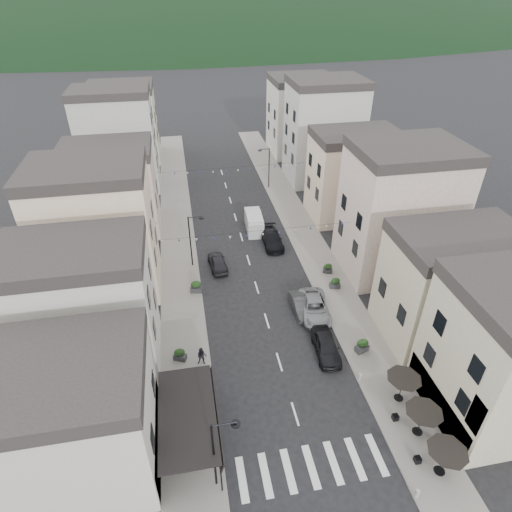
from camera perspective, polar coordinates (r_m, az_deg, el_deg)
The scene contains 28 objects.
ground at distance 29.98m, azimuth 8.61°, elevation -29.28°, with size 700.00×700.00×0.00m, color black.
sidewalk_left at distance 51.71m, azimuth -10.39°, elevation 2.36°, with size 4.00×76.00×0.12m, color slate.
sidewalk_right at distance 53.50m, azimuth 5.84°, elevation 3.92°, with size 4.00×76.00×0.12m, color slate.
hill_backdrop at distance 313.57m, azimuth -10.66°, elevation 28.46°, with size 640.00×360.00×70.00m, color black.
boutique_building at distance 29.94m, azimuth -25.77°, elevation -19.88°, with size 12.00×8.00×8.00m, color beige.
boutique_awning at distance 29.21m, azimuth -8.65°, elevation -20.18°, with size 3.77×7.50×3.28m.
buildings_row_left at distance 54.76m, azimuth -18.66°, elevation 10.09°, with size 10.20×54.16×14.00m.
buildings_row_right at distance 56.93m, azimuth 11.90°, elevation 12.25°, with size 10.20×54.16×14.50m.
cafe_terrace at distance 31.82m, azimuth 21.40°, elevation -19.05°, with size 2.50×8.10×2.53m.
streetlamp_left_near at distance 27.02m, azimuth -5.06°, elevation -24.23°, with size 1.70×0.56×6.00m.
streetlamp_left_far at distance 44.68m, azimuth -8.46°, elevation 2.62°, with size 1.70×0.56×6.00m.
streetlamp_right_far at distance 62.04m, azimuth 1.50°, elevation 12.16°, with size 1.70×0.56×6.00m.
bollards at distance 32.29m, azimuth 5.52°, elevation -20.49°, with size 11.66×10.26×0.60m.
bunting_near at distance 40.73m, azimuth -0.16°, elevation 2.91°, with size 19.00×0.28×0.62m.
bunting_far at distance 54.91m, azimuth -3.24°, elevation 11.36°, with size 19.00×0.28×0.62m.
parked_car_a at distance 36.48m, azimuth 9.34°, elevation -11.76°, with size 1.84×4.57×1.56m, color black.
parked_car_b at distance 40.16m, azimuth 5.98°, elevation -6.56°, with size 1.42×4.08×1.34m, color #2E2F31.
parked_car_c at distance 39.96m, azimuth 7.80°, elevation -6.81°, with size 2.52×5.45×1.52m, color gray.
parked_car_d at distance 49.43m, azimuth 2.16°, elevation 2.29°, with size 2.10×5.16×1.50m, color black.
parked_car_e at distance 45.66m, azimuth -5.13°, elevation -0.83°, with size 1.68×4.18×1.43m, color black.
delivery_van at distance 52.09m, azimuth -0.26°, elevation 4.55°, with size 2.13×4.82×2.26m.
pedestrian_a at distance 33.87m, azimuth -6.28°, elevation -15.77°, with size 0.56×0.37×1.54m, color black.
pedestrian_b at distance 35.28m, azimuth -7.23°, elevation -13.12°, with size 0.80×0.63×1.65m, color black.
planter_la at distance 36.06m, azimuth -10.13°, elevation -12.81°, with size 1.14×0.92×1.12m.
planter_lb at distance 42.46m, azimuth -7.99°, elevation -4.06°, with size 1.22×0.82×1.26m.
planter_ra at distance 37.20m, azimuth 14.00°, elevation -11.50°, with size 1.25×0.94×1.25m.
planter_rb at distance 43.33m, azimuth 10.52°, elevation -3.56°, with size 1.11×0.74×1.15m.
planter_rc at distance 45.32m, azimuth 9.56°, elevation -1.62°, with size 1.09×0.84×1.08m.
Camera 1 is at (-6.29, -12.38, 26.56)m, focal length 30.00 mm.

